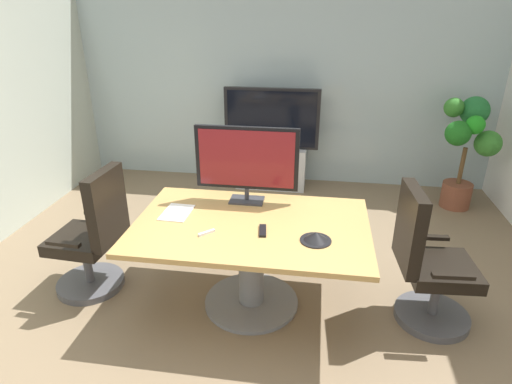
% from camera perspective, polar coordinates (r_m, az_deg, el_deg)
% --- Properties ---
extents(ground_plane, '(7.04, 7.04, 0.00)m').
position_cam_1_polar(ground_plane, '(3.48, -1.74, -16.57)').
color(ground_plane, '#7A664C').
extents(wall_back_glass_partition, '(5.46, 0.10, 2.67)m').
position_cam_1_polar(wall_back_glass_partition, '(5.71, 3.62, 14.56)').
color(wall_back_glass_partition, '#9EB2B7').
rests_on(wall_back_glass_partition, ground).
extents(conference_table, '(1.76, 1.14, 0.74)m').
position_cam_1_polar(conference_table, '(3.32, -0.65, -7.26)').
color(conference_table, '#B2894C').
rests_on(conference_table, ground).
extents(office_chair_left, '(0.61, 0.59, 1.09)m').
position_cam_1_polar(office_chair_left, '(3.79, -20.85, -6.21)').
color(office_chair_left, '#4C4C51').
rests_on(office_chair_left, ground).
extents(office_chair_right, '(0.61, 0.59, 1.09)m').
position_cam_1_polar(office_chair_right, '(3.45, 21.90, -9.52)').
color(office_chair_right, '#4C4C51').
rests_on(office_chair_right, ground).
extents(tv_monitor, '(0.84, 0.18, 0.64)m').
position_cam_1_polar(tv_monitor, '(3.45, -1.25, 4.25)').
color(tv_monitor, '#333338').
rests_on(tv_monitor, conference_table).
extents(wall_display_unit, '(1.20, 0.36, 1.31)m').
position_cam_1_polar(wall_display_unit, '(5.60, 2.04, 4.97)').
color(wall_display_unit, '#B7BABC').
rests_on(wall_display_unit, ground).
extents(potted_plant, '(0.64, 0.63, 1.29)m').
position_cam_1_polar(potted_plant, '(5.49, 26.41, 5.86)').
color(potted_plant, brown).
rests_on(potted_plant, ground).
extents(conference_phone, '(0.22, 0.22, 0.07)m').
position_cam_1_polar(conference_phone, '(3.01, 7.99, -5.96)').
color(conference_phone, black).
rests_on(conference_phone, conference_table).
extents(remote_control, '(0.07, 0.17, 0.02)m').
position_cam_1_polar(remote_control, '(3.11, 0.90, -5.18)').
color(remote_control, black).
rests_on(remote_control, conference_table).
extents(whiteboard_marker, '(0.11, 0.11, 0.02)m').
position_cam_1_polar(whiteboard_marker, '(3.10, -6.60, -5.38)').
color(whiteboard_marker, silver).
rests_on(whiteboard_marker, conference_table).
extents(paper_notepad, '(0.22, 0.31, 0.01)m').
position_cam_1_polar(paper_notepad, '(3.43, -10.51, -2.70)').
color(paper_notepad, white).
rests_on(paper_notepad, conference_table).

